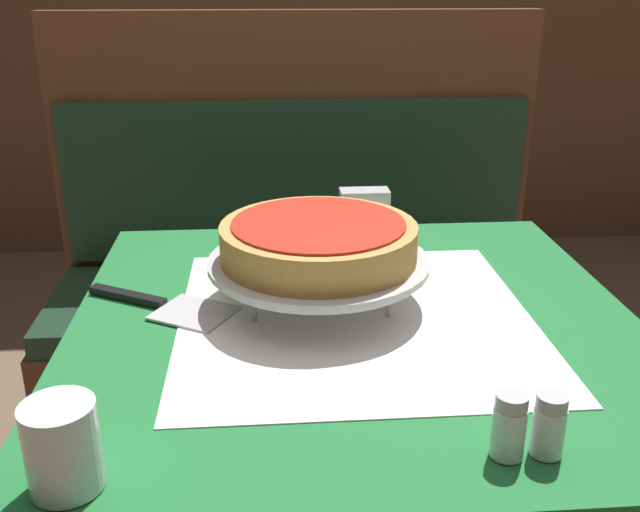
{
  "coord_description": "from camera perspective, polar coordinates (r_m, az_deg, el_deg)",
  "views": [
    {
      "loc": [
        -0.13,
        -0.99,
        1.25
      ],
      "look_at": [
        -0.05,
        0.03,
        0.84
      ],
      "focal_mm": 40.0,
      "sensor_mm": 36.0,
      "label": 1
    }
  ],
  "objects": [
    {
      "name": "pizza_pan_stand",
      "position": [
        1.13,
        -0.12,
        -0.66
      ],
      "size": [
        0.35,
        0.35,
        0.08
      ],
      "color": "#ADADB2",
      "rests_on": "dining_table_front"
    },
    {
      "name": "dining_table_front",
      "position": [
        1.17,
        2.78,
        -9.74
      ],
      "size": [
        0.88,
        0.88,
        0.75
      ],
      "color": "#1E6B33",
      "rests_on": "ground_plane"
    },
    {
      "name": "dining_table_rear",
      "position": [
        2.84,
        -1.22,
        9.58
      ],
      "size": [
        0.8,
        0.8,
        0.76
      ],
      "color": "#1E6B33",
      "rests_on": "ground_plane"
    },
    {
      "name": "condiment_caddy",
      "position": [
        2.84,
        -2.52,
        12.64
      ],
      "size": [
        0.14,
        0.14,
        0.18
      ],
      "color": "black",
      "rests_on": "dining_table_rear"
    },
    {
      "name": "booth_bench",
      "position": [
        1.99,
        -1.56,
        -5.64
      ],
      "size": [
        1.32,
        0.51,
        1.16
      ],
      "color": "brown",
      "rests_on": "ground_plane"
    },
    {
      "name": "pizza_server",
      "position": [
        1.17,
        -12.32,
        -3.87
      ],
      "size": [
        0.26,
        0.18,
        0.01
      ],
      "color": "#BCBCC1",
      "rests_on": "dining_table_front"
    },
    {
      "name": "pepper_shaker",
      "position": [
        0.84,
        17.84,
        -12.75
      ],
      "size": [
        0.04,
        0.04,
        0.07
      ],
      "color": "silver",
      "rests_on": "dining_table_front"
    },
    {
      "name": "napkin_holder",
      "position": [
        1.47,
        3.55,
        3.62
      ],
      "size": [
        0.1,
        0.05,
        0.09
      ],
      "color": "#B2B2B7",
      "rests_on": "dining_table_front"
    },
    {
      "name": "water_glass_near",
      "position": [
        0.79,
        -19.91,
        -14.13
      ],
      "size": [
        0.08,
        0.08,
        0.1
      ],
      "color": "silver",
      "rests_on": "dining_table_front"
    },
    {
      "name": "salt_shaker",
      "position": [
        0.82,
        14.89,
        -12.99
      ],
      "size": [
        0.04,
        0.04,
        0.08
      ],
      "color": "silver",
      "rests_on": "dining_table_front"
    },
    {
      "name": "deep_dish_pizza",
      "position": [
        1.12,
        -0.12,
        1.25
      ],
      "size": [
        0.31,
        0.31,
        0.06
      ],
      "color": "#C68E47",
      "rests_on": "pizza_pan_stand"
    }
  ]
}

